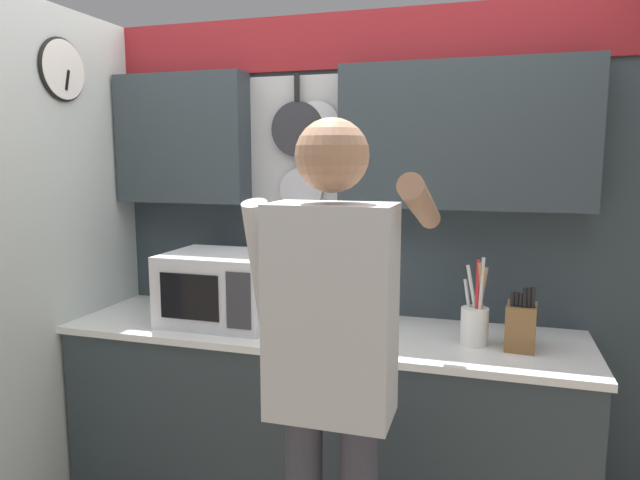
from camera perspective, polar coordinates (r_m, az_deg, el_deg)
The scene contains 7 objects.
base_cabinet_counter at distance 2.68m, azimuth -0.04°, elevation -18.49°, with size 2.23×0.63×0.94m.
back_wall_unit at distance 2.68m, azimuth 2.06°, elevation 2.98°, with size 2.80×0.20×2.32m.
side_wall at distance 2.69m, azimuth -26.65°, elevation -3.29°, with size 0.07×1.60×2.32m.
microwave at distance 2.61m, azimuth -9.77°, elevation -4.72°, with size 0.49×0.40×0.32m.
knife_block at distance 2.36m, azimuth 19.45°, elevation -8.08°, with size 0.12×0.16×0.26m.
utensil_crock at distance 2.36m, azimuth 15.23°, elevation -7.90°, with size 0.11×0.11×0.36m.
person at distance 1.79m, azimuth 1.25°, elevation -11.18°, with size 0.54×0.69×1.79m.
Camera 1 is at (0.69, -2.30, 1.67)m, focal length 32.00 mm.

